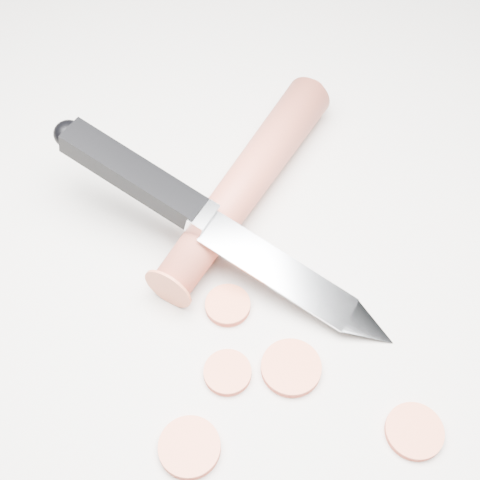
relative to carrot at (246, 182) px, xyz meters
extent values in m
plane|color=beige|center=(0.00, -0.07, -0.02)|extent=(2.40, 2.40, 0.00)
cylinder|color=#B84B37|center=(0.00, 0.00, 0.00)|extent=(0.18, 0.17, 0.03)
cylinder|color=#E1653E|center=(0.05, -0.21, -0.02)|extent=(0.04, 0.04, 0.01)
cylinder|color=#E1653E|center=(-0.06, -0.14, -0.02)|extent=(0.03, 0.03, 0.01)
cylinder|color=#E1653E|center=(-0.04, -0.09, -0.02)|extent=(0.03, 0.03, 0.01)
cylinder|color=#E1653E|center=(-0.01, -0.15, -0.02)|extent=(0.04, 0.04, 0.01)
cylinder|color=#E1653E|center=(-0.09, -0.18, -0.02)|extent=(0.04, 0.04, 0.01)
camera|label=1|loc=(-0.10, -0.31, 0.40)|focal=50.00mm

